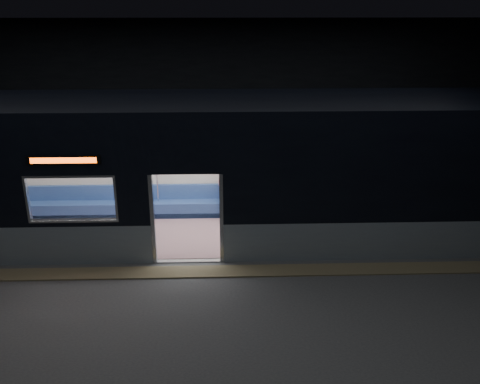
{
  "coord_description": "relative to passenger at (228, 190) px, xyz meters",
  "views": [
    {
      "loc": [
        0.8,
        -9.02,
        5.34
      ],
      "look_at": [
        1.18,
        2.3,
        1.17
      ],
      "focal_mm": 38.0,
      "sensor_mm": 36.0,
      "label": 1
    }
  ],
  "objects": [
    {
      "name": "handbag",
      "position": [
        -0.03,
        -0.21,
        -0.11
      ],
      "size": [
        0.3,
        0.27,
        0.13
      ],
      "primitive_type": "cube",
      "rotation": [
        0.0,
        0.0,
        0.22
      ],
      "color": "black",
      "rests_on": "passenger"
    },
    {
      "name": "metro_car",
      "position": [
        -0.91,
        -1.0,
        1.07
      ],
      "size": [
        18.0,
        3.04,
        3.35
      ],
      "color": "#8A9BA5",
      "rests_on": "station_floor"
    },
    {
      "name": "station_envelope",
      "position": [
        -0.91,
        -3.55,
        2.89
      ],
      "size": [
        24.0,
        14.0,
        5.0
      ],
      "color": "black",
      "rests_on": "station_floor"
    },
    {
      "name": "station_floor",
      "position": [
        -0.91,
        -3.55,
        -0.78
      ],
      "size": [
        24.0,
        14.0,
        0.01
      ],
      "primitive_type": "cube",
      "color": "#47494C",
      "rests_on": "ground"
    },
    {
      "name": "transit_map",
      "position": [
        1.88,
        0.31,
        0.72
      ],
      "size": [
        1.07,
        0.03,
        0.7
      ],
      "primitive_type": "cube",
      "color": "white",
      "rests_on": "metro_car"
    },
    {
      "name": "passenger",
      "position": [
        0.0,
        0.0,
        0.0
      ],
      "size": [
        0.41,
        0.67,
        1.32
      ],
      "rotation": [
        0.0,
        0.0,
        0.17
      ],
      "color": "black",
      "rests_on": "metro_car"
    },
    {
      "name": "tactile_strip",
      "position": [
        -0.91,
        -3.0,
        -0.76
      ],
      "size": [
        22.8,
        0.5,
        0.03
      ],
      "primitive_type": "cube",
      "color": "#8C7F59",
      "rests_on": "station_floor"
    }
  ]
}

